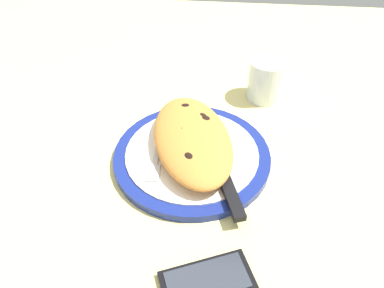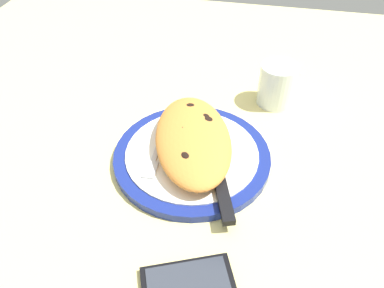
# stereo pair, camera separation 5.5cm
# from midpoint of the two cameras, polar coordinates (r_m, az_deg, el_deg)

# --- Properties ---
(ground_plane) EXTENTS (1.50, 1.50, 0.03)m
(ground_plane) POSITION_cam_midpoint_polar(r_m,az_deg,el_deg) (0.71, 2.19, -3.27)
(ground_plane) COLOR #E5D684
(plate) EXTENTS (0.29, 0.29, 0.02)m
(plate) POSITION_cam_midpoint_polar(r_m,az_deg,el_deg) (0.70, 2.25, -1.89)
(plate) COLOR navy
(plate) RESTS_ON ground_plane
(calzone) EXTENTS (0.28, 0.20, 0.05)m
(calzone) POSITION_cam_midpoint_polar(r_m,az_deg,el_deg) (0.68, 2.17, 0.72)
(calzone) COLOR orange
(calzone) RESTS_ON plate
(fork) EXTENTS (0.16, 0.02, 0.00)m
(fork) POSITION_cam_midpoint_polar(r_m,az_deg,el_deg) (0.69, -3.14, -1.29)
(fork) COLOR silver
(fork) RESTS_ON plate
(knife) EXTENTS (0.23, 0.09, 0.01)m
(knife) POSITION_cam_midpoint_polar(r_m,az_deg,el_deg) (0.63, 6.76, -6.04)
(knife) COLOR silver
(knife) RESTS_ON plate
(smartphone) EXTENTS (0.11, 0.14, 0.01)m
(smartphone) POSITION_cam_midpoint_polar(r_m,az_deg,el_deg) (0.55, 2.36, -20.29)
(smartphone) COLOR black
(smartphone) RESTS_ON ground_plane
(water_glass) EXTENTS (0.08, 0.08, 0.09)m
(water_glass) POSITION_cam_midpoint_polar(r_m,az_deg,el_deg) (0.84, 14.54, 8.28)
(water_glass) COLOR silver
(water_glass) RESTS_ON ground_plane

